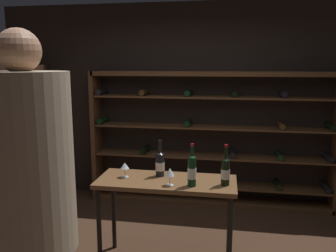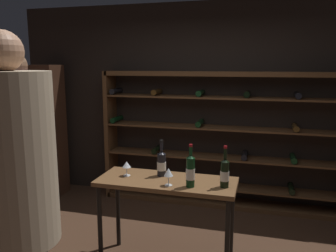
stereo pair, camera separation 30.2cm
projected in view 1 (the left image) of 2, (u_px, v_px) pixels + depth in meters
name	position (u px, v px, depth m)	size (l,w,h in m)	color
back_wall	(191.00, 103.00, 4.75)	(5.41, 0.10, 2.70)	black
wine_rack	(211.00, 140.00, 4.58)	(3.26, 0.32, 1.80)	brown
tasting_table	(166.00, 190.00, 3.16)	(1.27, 0.51, 0.84)	brown
person_guest_khaki	(22.00, 174.00, 2.49)	(0.43, 0.43, 1.98)	black
person_bystander_red_print	(30.00, 205.00, 1.84)	(0.48, 0.48, 2.07)	black
display_cabinet	(29.00, 133.00, 4.76)	(0.44, 0.36, 1.88)	#4C2D1E
wine_bottle_black_capsule	(160.00, 163.00, 3.23)	(0.09, 0.09, 0.35)	black
wine_bottle_green_slim	(192.00, 170.00, 2.96)	(0.08, 0.08, 0.38)	black
wine_bottle_red_label	(225.00, 171.00, 2.98)	(0.08, 0.08, 0.37)	black
wine_glass_stemmed_right	(170.00, 173.00, 2.97)	(0.08, 0.08, 0.16)	silver
wine_glass_stemmed_center	(125.00, 166.00, 3.19)	(0.08, 0.08, 0.14)	silver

